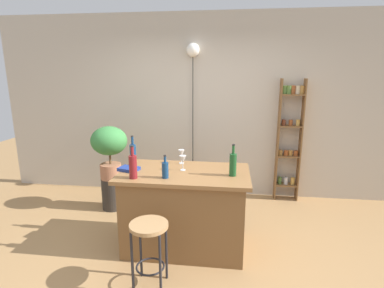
# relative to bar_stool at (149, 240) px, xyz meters

# --- Properties ---
(ground) EXTENTS (12.00, 12.00, 0.00)m
(ground) POSITION_rel_bar_stool_xyz_m (0.21, 0.40, -0.47)
(ground) COLOR #A37A4C
(back_wall) EXTENTS (6.40, 0.10, 2.80)m
(back_wall) POSITION_rel_bar_stool_xyz_m (0.21, 2.35, 0.93)
(back_wall) COLOR #BCB2A3
(back_wall) RESTS_ON ground
(kitchen_counter) EXTENTS (1.39, 0.80, 0.89)m
(kitchen_counter) POSITION_rel_bar_stool_xyz_m (0.21, 0.70, -0.03)
(kitchen_counter) COLOR brown
(kitchen_counter) RESTS_ON ground
(bar_stool) EXTENTS (0.35, 0.35, 0.63)m
(bar_stool) POSITION_rel_bar_stool_xyz_m (0.00, 0.00, 0.00)
(bar_stool) COLOR black
(bar_stool) RESTS_ON ground
(spice_shelf) EXTENTS (0.35, 0.17, 1.84)m
(spice_shelf) POSITION_rel_bar_stool_xyz_m (1.57, 2.20, 0.52)
(spice_shelf) COLOR brown
(spice_shelf) RESTS_ON ground
(plant_stool) EXTENTS (0.30, 0.30, 0.46)m
(plant_stool) POSITION_rel_bar_stool_xyz_m (-0.97, 1.53, -0.24)
(plant_stool) COLOR #2D2823
(plant_stool) RESTS_ON ground
(potted_plant) EXTENTS (0.50, 0.45, 0.75)m
(potted_plant) POSITION_rel_bar_stool_xyz_m (-0.97, 1.53, 0.46)
(potted_plant) COLOR #A86B4C
(potted_plant) RESTS_ON plant_stool
(bottle_olive_oil) EXTENTS (0.08, 0.08, 0.34)m
(bottle_olive_oil) POSITION_rel_bar_stool_xyz_m (-0.27, 0.43, 0.54)
(bottle_olive_oil) COLOR maroon
(bottle_olive_oil) RESTS_ON kitchen_counter
(bottle_sauce_amber) EXTENTS (0.07, 0.07, 0.35)m
(bottle_sauce_amber) POSITION_rel_bar_stool_xyz_m (-0.41, 0.87, 0.54)
(bottle_sauce_amber) COLOR navy
(bottle_sauce_amber) RESTS_ON kitchen_counter
(bottle_vinegar) EXTENTS (0.07, 0.07, 0.33)m
(bottle_vinegar) POSITION_rel_bar_stool_xyz_m (0.73, 0.64, 0.54)
(bottle_vinegar) COLOR #194C23
(bottle_vinegar) RESTS_ON kitchen_counter
(bottle_wine_red) EXTENTS (0.07, 0.07, 0.24)m
(bottle_wine_red) POSITION_rel_bar_stool_xyz_m (0.05, 0.48, 0.50)
(bottle_wine_red) COLOR navy
(bottle_wine_red) RESTS_ON kitchen_counter
(wine_glass_left) EXTENTS (0.07, 0.07, 0.16)m
(wine_glass_left) POSITION_rel_bar_stool_xyz_m (0.13, 1.00, 0.53)
(wine_glass_left) COLOR silver
(wine_glass_left) RESTS_ON kitchen_counter
(wine_glass_center) EXTENTS (0.07, 0.07, 0.16)m
(wine_glass_center) POSITION_rel_bar_stool_xyz_m (0.19, 0.75, 0.53)
(wine_glass_center) COLOR silver
(wine_glass_center) RESTS_ON kitchen_counter
(cookbook) EXTENTS (0.24, 0.20, 0.03)m
(cookbook) POSITION_rel_bar_stool_xyz_m (-0.39, 0.67, 0.43)
(cookbook) COLOR navy
(cookbook) RESTS_ON kitchen_counter
(pendant_globe_light) EXTENTS (0.20, 0.20, 2.35)m
(pendant_globe_light) POSITION_rel_bar_stool_xyz_m (0.11, 2.24, 1.73)
(pendant_globe_light) COLOR black
(pendant_globe_light) RESTS_ON ground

